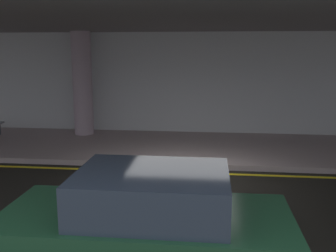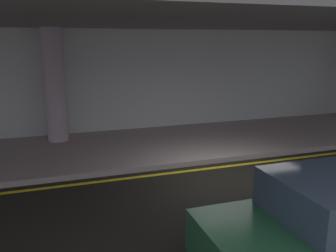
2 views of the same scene
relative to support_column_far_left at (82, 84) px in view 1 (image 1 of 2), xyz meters
The scene contains 7 objects.
ground_plane 6.29m from the support_column_far_left, 47.92° to the right, with size 60.00×60.00×0.00m, color black.
sidewalk 4.62m from the support_column_far_left, 18.39° to the right, with size 26.00×4.20×0.15m, color #A69393.
lane_stripe_yellow 5.82m from the support_column_far_left, 43.08° to the right, with size 26.00×0.14×0.01m, color yellow.
support_column_far_left is the anchor object (origin of this frame).
ceiling_overhang 4.82m from the support_column_far_left, 24.58° to the right, with size 28.00×13.20×0.30m, color slate.
terminal_back_wall 4.11m from the support_column_far_left, 12.96° to the left, with size 26.00×0.30×3.80m, color #BBBCBE.
car_dark_green 9.25m from the support_column_far_left, 66.04° to the right, with size 4.10×1.92×1.50m.
Camera 1 is at (0.58, -9.01, 3.14)m, focal length 41.49 mm.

